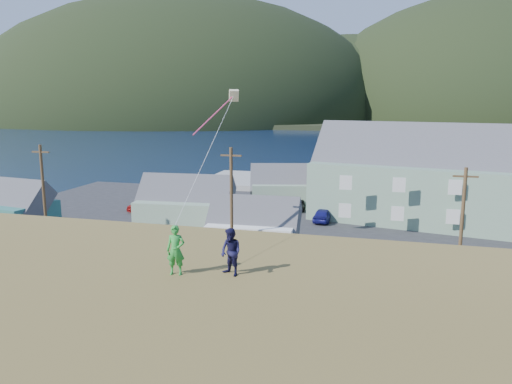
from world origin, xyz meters
TOP-DOWN VIEW (x-y plane):
  - ground at (0.00, 0.00)m, footprint 900.00×900.00m
  - grass_strip at (0.00, -2.00)m, footprint 110.00×8.00m
  - waterfront_lot at (0.00, 17.00)m, footprint 72.00×36.00m
  - wharf at (-6.00, 40.00)m, footprint 26.00×14.00m
  - far_shore at (0.00, 330.00)m, footprint 900.00×320.00m
  - far_hills at (35.59, 279.38)m, footprint 760.00×265.00m
  - lodge at (18.19, 20.44)m, footprint 37.28×16.65m
  - shed_teal at (-27.73, 6.80)m, footprint 8.72×6.64m
  - shed_palegreen_near at (-11.09, 11.47)m, footprint 9.70×6.51m
  - shed_white at (-2.48, 5.57)m, footprint 7.77×5.35m
  - shed_palegreen_far at (-3.47, 25.51)m, footprint 10.34×7.39m
  - utility_poles at (-3.61, 1.50)m, footprint 32.78×0.24m
  - parked_cars at (-9.87, 20.59)m, footprint 23.38×13.10m
  - kite_flyer_green at (1.42, -18.57)m, footprint 0.67×0.50m
  - kite_flyer_navy at (3.22, -18.17)m, footprint 0.98×0.91m
  - kite_rig at (0.48, -9.60)m, footprint 1.07×4.95m

SIDE VIEW (x-z plane):
  - ground at x=0.00m, z-range 0.00..0.00m
  - grass_strip at x=0.00m, z-range 0.00..0.10m
  - waterfront_lot at x=0.00m, z-range 0.00..0.12m
  - wharf at x=-6.00m, z-range 0.00..0.90m
  - parked_cars at x=-9.87m, z-range 0.06..1.62m
  - far_shore at x=0.00m, z-range 0.00..2.00m
  - far_hills at x=35.59m, z-range -69.50..73.50m
  - shed_white at x=-2.48m, z-range -0.69..5.34m
  - shed_teal at x=-27.73m, z-range -0.79..5.54m
  - shed_palegreen_far at x=-3.47m, z-range -0.72..5.55m
  - shed_palegreen_near at x=-11.09m, z-range -0.83..5.92m
  - utility_poles at x=-3.61m, z-range -0.05..9.30m
  - lodge at x=18.19m, z-range -1.47..11.21m
  - kite_flyer_navy at x=3.22m, z-range 7.20..8.80m
  - kite_flyer_green at x=1.42m, z-range 7.20..8.89m
  - kite_rig at x=0.48m, z-range 7.79..18.08m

